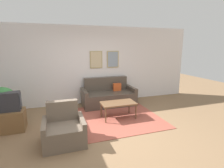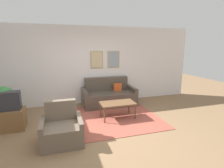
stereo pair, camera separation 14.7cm
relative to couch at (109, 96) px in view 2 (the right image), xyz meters
name	(u,v)px [view 2 (the right image)]	position (x,y,z in m)	size (l,w,h in m)	color
ground_plane	(105,133)	(-0.65, -2.01, -0.32)	(16.00, 16.00, 0.00)	#846647
area_rug	(113,118)	(-0.22, -1.20, -0.31)	(2.58, 2.25, 0.01)	#9E4C3D
wall_back	(88,65)	(-0.64, 0.46, 1.04)	(8.00, 0.09, 2.70)	silver
couch	(109,96)	(0.00, 0.00, 0.00)	(1.80, 0.90, 0.93)	#4C4238
coffee_table	(118,104)	(-0.08, -1.23, 0.10)	(0.96, 0.54, 0.46)	brown
tv_stand	(10,120)	(-2.83, -1.13, -0.06)	(0.67, 0.49, 0.51)	brown
tv	(8,101)	(-2.82, -1.13, 0.42)	(0.55, 0.28, 0.45)	#2D2D33
armchair	(62,129)	(-1.63, -2.09, -0.04)	(0.84, 0.76, 0.85)	#6B5B4C
potted_plant_tall	(3,101)	(-2.99, -0.89, 0.35)	(0.63, 0.63, 1.04)	beige
potted_plant_by_window	(4,105)	(-3.15, -0.27, 0.07)	(0.38, 0.38, 0.67)	beige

